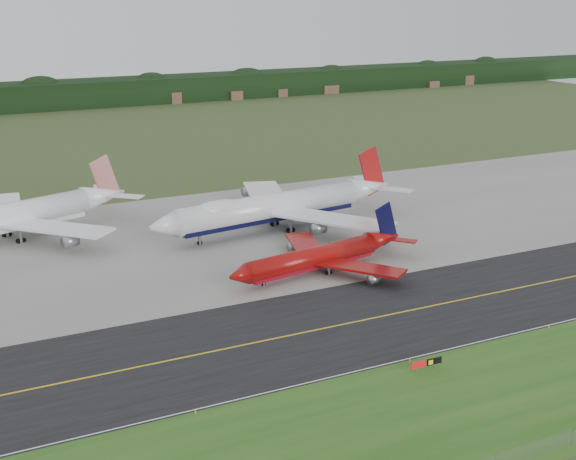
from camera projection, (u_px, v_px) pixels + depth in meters
The scene contains 15 objects.
ground at pixel (333, 316), 135.80m from camera, with size 600.00×600.00×0.00m, color #394922.
grass_verge at pixel (464, 408), 105.84m from camera, with size 400.00×30.00×0.01m, color #245318.
taxiway at pixel (345, 324), 132.37m from camera, with size 400.00×32.00×0.02m, color black.
apron at pixel (220, 236), 179.46m from camera, with size 400.00×78.00×0.01m, color gray.
taxiway_centreline at pixel (345, 324), 132.37m from camera, with size 400.00×0.40×0.00m, color gold.
taxiway_edge_line at pixel (398, 361), 119.10m from camera, with size 400.00×0.25×0.00m, color silver.
perimeter_fence at pixel (535, 449), 94.39m from camera, with size 320.00×0.10×320.00m.
horizon_treeline at pixel (38, 97), 368.61m from camera, with size 700.00×25.00×12.00m.
jet_ba_747 at pixel (277, 206), 182.70m from camera, with size 65.57×53.82×16.49m.
jet_red_737 at pixel (321, 256), 156.24m from camera, with size 41.91×33.75×11.35m.
jet_star_tail at pixel (11, 217), 175.40m from camera, with size 57.84×47.09×15.62m.
taxiway_sign at pixel (426, 363), 115.84m from camera, with size 5.20×0.31×1.73m.
edge_marker_left at pixel (195, 412), 104.33m from camera, with size 0.16×0.16×0.50m, color yellow.
edge_marker_center at pixel (410, 361), 118.80m from camera, with size 0.16×0.16×0.50m, color yellow.
edge_marker_right at pixel (549, 327), 130.55m from camera, with size 0.16×0.16×0.50m, color yellow.
Camera 1 is at (-63.20, -109.12, 53.01)m, focal length 50.00 mm.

